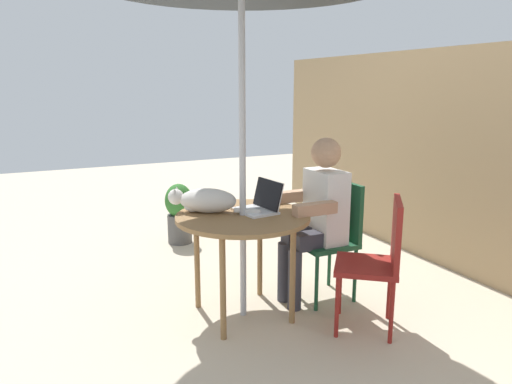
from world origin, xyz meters
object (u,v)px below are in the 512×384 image
patio_table (243,225)px  person_seated (317,211)px  cat (204,201)px  potted_plant_near_fence (179,212)px  chair_empty (380,254)px  laptop (262,202)px  chair_occupied (334,230)px

patio_table → person_seated: 0.60m
patio_table → cat: size_ratio=1.66×
patio_table → person_seated: person_seated is taller
cat → potted_plant_near_fence: 1.68m
person_seated → cat: bearing=-102.1°
chair_empty → person_seated: person_seated is taller
person_seated → laptop: bearing=-94.6°
laptop → chair_empty: bearing=42.8°
cat → potted_plant_near_fence: cat is taller
patio_table → potted_plant_near_fence: size_ratio=1.48×
laptop → person_seated: bearing=85.4°
chair_empty → potted_plant_near_fence: chair_empty is taller
chair_empty → person_seated: size_ratio=0.73×
laptop → chair_occupied: bearing=86.6°
laptop → cat: 0.40m
patio_table → laptop: size_ratio=2.81×
laptop → potted_plant_near_fence: (-1.73, -0.10, -0.47)m
laptop → potted_plant_near_fence: bearing=-176.6°
chair_empty → potted_plant_near_fence: (-2.33, -0.66, -0.20)m
chair_occupied → potted_plant_near_fence: (-1.76, -0.70, -0.20)m
laptop → potted_plant_near_fence: 1.79m
patio_table → chair_occupied: 0.77m
patio_table → potted_plant_near_fence: 1.79m
cat → chair_empty: bearing=51.5°
chair_empty → laptop: (-0.61, -0.56, 0.27)m
patio_table → chair_occupied: chair_occupied is taller
patio_table → laptop: (-0.04, 0.16, 0.13)m
patio_table → chair_occupied: bearing=90.0°
patio_table → chair_empty: size_ratio=1.03×
laptop → cat: size_ratio=0.59×
patio_table → chair_empty: 0.93m
potted_plant_near_fence → chair_occupied: bearing=21.6°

